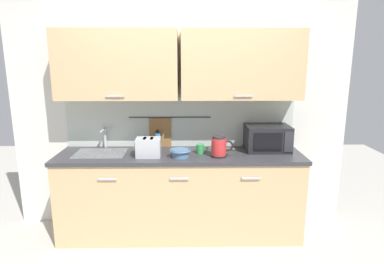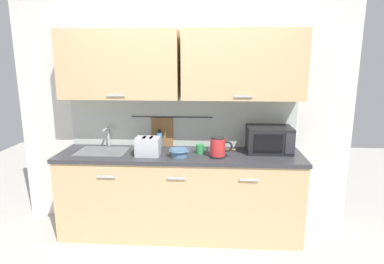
% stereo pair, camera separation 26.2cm
% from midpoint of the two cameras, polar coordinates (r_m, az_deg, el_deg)
% --- Properties ---
extents(ground, '(8.00, 8.00, 0.00)m').
position_cam_midpoint_polar(ground, '(3.50, -0.27, -19.42)').
color(ground, '#B7B2A8').
extents(counter_unit, '(2.53, 0.64, 0.90)m').
position_cam_midpoint_polar(counter_unit, '(3.56, -0.12, -10.58)').
color(counter_unit, tan).
rests_on(counter_unit, ground).
extents(back_wall_assembly, '(3.70, 0.41, 2.50)m').
position_cam_midpoint_polar(back_wall_assembly, '(3.52, 0.29, 7.15)').
color(back_wall_assembly, silver).
rests_on(back_wall_assembly, ground).
extents(sink_faucet, '(0.09, 0.17, 0.22)m').
position_cam_midpoint_polar(sink_faucet, '(3.73, -12.52, -0.30)').
color(sink_faucet, '#B2B5BA').
rests_on(sink_faucet, counter_unit).
extents(microwave, '(0.46, 0.35, 0.27)m').
position_cam_midpoint_polar(microwave, '(3.54, 15.36, -1.27)').
color(microwave, black).
rests_on(microwave, counter_unit).
extents(electric_kettle, '(0.23, 0.16, 0.21)m').
position_cam_midpoint_polar(electric_kettle, '(3.27, 6.87, -2.68)').
color(electric_kettle, black).
rests_on(electric_kettle, counter_unit).
extents(dish_soap_bottle, '(0.06, 0.06, 0.20)m').
position_cam_midpoint_polar(dish_soap_bottle, '(3.63, -3.62, -1.29)').
color(dish_soap_bottle, '#3F8CD8').
rests_on(dish_soap_bottle, counter_unit).
extents(mug_near_sink, '(0.12, 0.08, 0.09)m').
position_cam_midpoint_polar(mug_near_sink, '(3.63, -6.38, -2.00)').
color(mug_near_sink, black).
rests_on(mug_near_sink, counter_unit).
extents(mixing_bowl, '(0.21, 0.21, 0.08)m').
position_cam_midpoint_polar(mixing_bowl, '(3.27, 0.06, -3.60)').
color(mixing_bowl, '#4C7093').
rests_on(mixing_bowl, counter_unit).
extents(toaster, '(0.26, 0.17, 0.19)m').
position_cam_midpoint_polar(toaster, '(3.31, -5.45, -2.52)').
color(toaster, '#B7BABF').
rests_on(toaster, counter_unit).
extents(mug_by_kettle, '(0.12, 0.08, 0.09)m').
position_cam_midpoint_polar(mug_by_kettle, '(3.39, 3.67, -2.99)').
color(mug_by_kettle, green).
rests_on(mug_by_kettle, counter_unit).
extents(wooden_spoon, '(0.27, 0.10, 0.01)m').
position_cam_midpoint_polar(wooden_spoon, '(3.56, 8.23, -3.03)').
color(wooden_spoon, '#9E7042').
rests_on(wooden_spoon, counter_unit).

